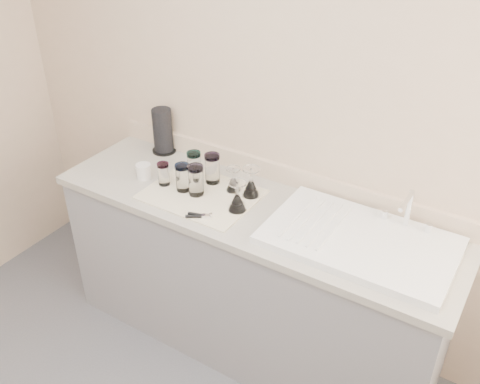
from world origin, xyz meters
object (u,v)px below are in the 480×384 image
Objects in this scene: can_opener at (199,216)px; white_mug at (143,171)px; tumbler_cyan at (194,165)px; tumbler_blue at (183,177)px; tumbler_magenta at (164,174)px; paper_towel_roll at (163,131)px; sink_unit at (360,240)px; goblet_front_right at (237,200)px; goblet_back_left at (233,183)px; tumbler_lavender at (196,180)px; goblet_back_right at (251,186)px; tumbler_purple at (212,168)px.

can_opener is 0.49m from white_mug.
tumbler_blue is at bearing -78.68° from tumbler_cyan.
tumbler_magenta is 0.47× the size of paper_towel_roll.
sink_unit is at bearing -10.04° from paper_towel_roll.
tumbler_cyan is at bearing 175.79° from sink_unit.
sink_unit is 0.60m from goblet_front_right.
goblet_back_left is at bearing 128.67° from goblet_front_right.
white_mug is (-0.14, 0.00, -0.03)m from tumbler_magenta.
goblet_front_right is 0.19m from can_opener.
tumbler_cyan is at bearing 129.29° from tumbler_lavender.
tumbler_lavender is at bearing -175.97° from sink_unit.
can_opener is at bearing -17.80° from white_mug.
can_opener is (0.13, -0.16, -0.07)m from tumbler_lavender.
goblet_back_right is 0.31m from can_opener.
goblet_back_right is at bearing 1.05° from tumbler_cyan.
tumbler_blue is 0.56× the size of paper_towel_roll.
goblet_back_left is 0.83× the size of goblet_front_right.
goblet_front_right reaches higher than tumbler_cyan.
tumbler_lavender is (0.08, 0.00, 0.01)m from tumbler_blue.
sink_unit is 5.36× the size of goblet_back_right.
sink_unit is 0.74m from can_opener.
tumbler_cyan is at bearing -174.11° from tumbler_purple.
can_opener is 0.47× the size of paper_towel_roll.
tumbler_lavender is at bearing -90.80° from tumbler_purple.
goblet_back_left is 0.18m from goblet_front_right.
tumbler_blue is 0.08m from tumbler_lavender.
sink_unit is 0.85m from tumbler_purple.
sink_unit reaches higher than can_opener.
tumbler_cyan reaches higher than white_mug.
sink_unit is 1.18m from white_mug.
tumbler_blue is 1.27× the size of white_mug.
tumbler_magenta is (-0.09, -0.14, -0.01)m from tumbler_cyan.
tumbler_lavender reaches higher than tumbler_blue.
tumbler_purple reaches higher than tumbler_magenta.
tumbler_lavender is 0.22m from can_opener.
paper_towel_roll is (-0.44, 0.29, 0.04)m from tumbler_lavender.
goblet_front_right is at bearing -0.40° from white_mug.
tumbler_purple is at bearing 113.51° from can_opener.
goblet_back_right is at bearing 172.83° from sink_unit.
can_opener is (0.33, -0.15, -0.05)m from tumbler_magenta.
tumbler_purple is at bearing 89.20° from tumbler_lavender.
tumbler_purple is 0.25m from tumbler_magenta.
tumbler_blue reaches higher than can_opener.
tumbler_cyan is 0.14m from tumbler_blue.
goblet_back_right reaches higher than tumbler_cyan.
tumbler_blue is (-0.92, -0.06, 0.06)m from sink_unit.
tumbler_lavender is at bearing 3.51° from tumbler_magenta.
sink_unit is 0.71m from goblet_back_left.
can_opener is (0.13, -0.30, -0.07)m from tumbler_purple.
goblet_back_right is at bearing 29.73° from tumbler_lavender.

